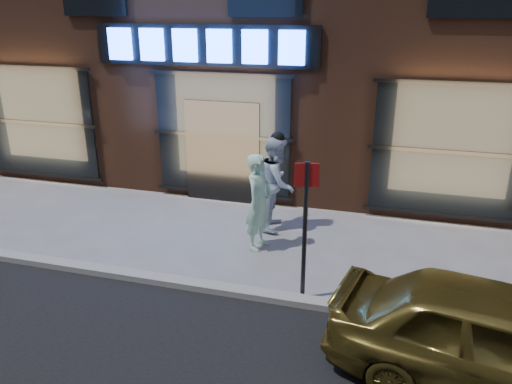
{
  "coord_description": "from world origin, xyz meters",
  "views": [
    {
      "loc": [
        3.8,
        -6.68,
        4.43
      ],
      "look_at": [
        1.47,
        1.6,
        1.2
      ],
      "focal_mm": 35.0,
      "sensor_mm": 36.0,
      "label": 1
    }
  ],
  "objects_px": {
    "gold_sedan": "(502,343)",
    "sign_post": "(305,219)",
    "man_bowtie": "(259,202)",
    "man_cap": "(277,183)"
  },
  "relations": [
    {
      "from": "man_bowtie",
      "to": "sign_post",
      "type": "xyz_separation_m",
      "value": [
        1.16,
        -1.56,
        0.45
      ]
    },
    {
      "from": "man_bowtie",
      "to": "sign_post",
      "type": "relative_size",
      "value": 0.82
    },
    {
      "from": "man_cap",
      "to": "gold_sedan",
      "type": "height_order",
      "value": "man_cap"
    },
    {
      "from": "man_bowtie",
      "to": "gold_sedan",
      "type": "xyz_separation_m",
      "value": [
        3.79,
        -2.97,
        -0.24
      ]
    },
    {
      "from": "gold_sedan",
      "to": "sign_post",
      "type": "bearing_deg",
      "value": 72.91
    },
    {
      "from": "man_cap",
      "to": "man_bowtie",
      "type": "bearing_deg",
      "value": 170.1
    },
    {
      "from": "sign_post",
      "to": "man_cap",
      "type": "bearing_deg",
      "value": 98.35
    },
    {
      "from": "man_bowtie",
      "to": "gold_sedan",
      "type": "bearing_deg",
      "value": -116.02
    },
    {
      "from": "man_bowtie",
      "to": "man_cap",
      "type": "distance_m",
      "value": 1.03
    },
    {
      "from": "man_cap",
      "to": "gold_sedan",
      "type": "relative_size",
      "value": 0.48
    }
  ]
}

